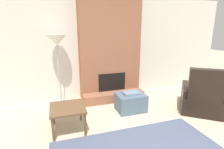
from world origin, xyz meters
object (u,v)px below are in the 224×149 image
at_px(armchair, 201,99).
at_px(side_table, 68,110).
at_px(ottoman, 131,102).
at_px(floor_lamp_left, 57,43).

height_order(armchair, side_table, armchair).
xyz_separation_m(ottoman, armchair, (1.47, -0.49, 0.08)).
bearing_deg(armchair, floor_lamp_left, 13.73).
xyz_separation_m(armchair, floor_lamp_left, (-2.93, 1.34, 1.20)).
relative_size(armchair, floor_lamp_left, 0.77).
xyz_separation_m(armchair, side_table, (-2.85, 0.13, 0.11)).
xyz_separation_m(ottoman, side_table, (-1.38, -0.35, 0.19)).
height_order(ottoman, floor_lamp_left, floor_lamp_left).
bearing_deg(side_table, ottoman, 14.41).
height_order(armchair, floor_lamp_left, floor_lamp_left).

